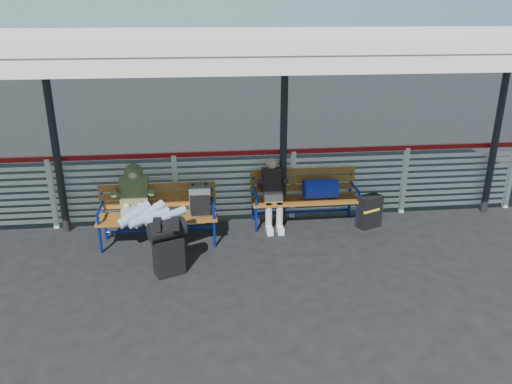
{
  "coord_description": "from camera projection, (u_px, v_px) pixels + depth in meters",
  "views": [
    {
      "loc": [
        0.44,
        -6.08,
        3.45
      ],
      "look_at": [
        1.26,
        1.0,
        0.83
      ],
      "focal_mm": 35.0,
      "sensor_mm": 36.0,
      "label": 1
    }
  ],
  "objects": [
    {
      "name": "companion_person",
      "position": [
        273.0,
        192.0,
        8.24
      ],
      "size": [
        0.32,
        0.66,
        1.15
      ],
      "color": "#AAA49A",
      "rests_on": "ground"
    },
    {
      "name": "luggage_stack",
      "position": [
        168.0,
        245.0,
        6.76
      ],
      "size": [
        0.55,
        0.44,
        0.81
      ],
      "rotation": [
        0.0,
        0.0,
        0.4
      ],
      "color": "black",
      "rests_on": "ground"
    },
    {
      "name": "ground",
      "position": [
        173.0,
        277.0,
        6.82
      ],
      "size": [
        60.0,
        60.0,
        0.0
      ],
      "primitive_type": "plane",
      "color": "black",
      "rests_on": "ground"
    },
    {
      "name": "bench_right",
      "position": [
        312.0,
        191.0,
        8.36
      ],
      "size": [
        1.8,
        0.56,
        0.92
      ],
      "color": "#93541C",
      "rests_on": "ground"
    },
    {
      "name": "traveler_man",
      "position": [
        145.0,
        210.0,
        7.28
      ],
      "size": [
        0.94,
        1.64,
        0.77
      ],
      "color": "#99B3CE",
      "rests_on": "ground"
    },
    {
      "name": "bench_left",
      "position": [
        170.0,
        206.0,
        7.67
      ],
      "size": [
        1.8,
        0.56,
        0.92
      ],
      "color": "#93541C",
      "rests_on": "ground"
    },
    {
      "name": "fence",
      "position": [
        175.0,
        186.0,
        8.36
      ],
      "size": [
        12.08,
        0.08,
        1.24
      ],
      "color": "silver",
      "rests_on": "ground"
    },
    {
      "name": "canopy",
      "position": [
        162.0,
        42.0,
        6.57
      ],
      "size": [
        12.6,
        3.6,
        3.16
      ],
      "color": "silver",
      "rests_on": "ground"
    },
    {
      "name": "suitcase_side",
      "position": [
        369.0,
        211.0,
        8.31
      ],
      "size": [
        0.45,
        0.38,
        0.55
      ],
      "rotation": [
        0.0,
        0.0,
        0.41
      ],
      "color": "black",
      "rests_on": "ground"
    }
  ]
}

